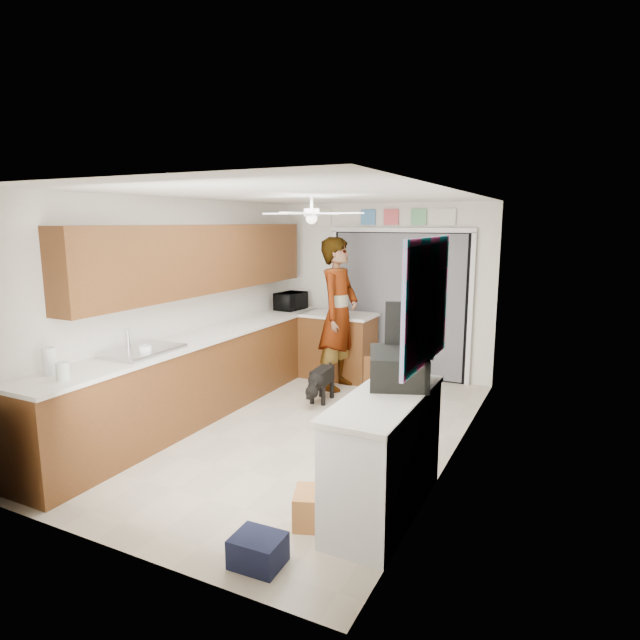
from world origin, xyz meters
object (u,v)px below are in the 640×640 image
(suitcase, at_px, (398,367))
(man, at_px, (339,314))
(cup, at_px, (145,351))
(dog, at_px, (322,383))
(cardboard_box, at_px, (322,508))
(navy_crate, at_px, (258,550))
(paper_towel_roll, at_px, (49,361))
(microwave, at_px, (291,301))

(suitcase, height_order, man, man)
(cup, distance_m, dog, 2.35)
(cardboard_box, xyz_separation_m, navy_crate, (-0.17, -0.62, -0.03))
(paper_towel_roll, relative_size, navy_crate, 0.72)
(paper_towel_roll, relative_size, cardboard_box, 0.58)
(suitcase, bearing_deg, cup, 164.67)
(paper_towel_roll, bearing_deg, navy_crate, -6.71)
(microwave, bearing_deg, cardboard_box, -142.60)
(cup, bearing_deg, man, 71.18)
(microwave, xyz_separation_m, man, (0.99, -0.45, -0.05))
(suitcase, xyz_separation_m, cardboard_box, (-0.32, -0.75, -0.94))
(dog, bearing_deg, navy_crate, -75.64)
(cup, relative_size, man, 0.06)
(suitcase, height_order, navy_crate, suitcase)
(man, distance_m, dog, 0.99)
(man, bearing_deg, suitcase, -145.32)
(cardboard_box, bearing_deg, navy_crate, -105.25)
(cup, xyz_separation_m, cardboard_box, (2.19, -0.51, -0.86))
(cardboard_box, distance_m, dog, 2.81)
(paper_towel_roll, height_order, man, man)
(paper_towel_roll, height_order, dog, paper_towel_roll)
(navy_crate, bearing_deg, suitcase, 70.33)
(cup, distance_m, cardboard_box, 2.40)
(microwave, distance_m, navy_crate, 4.79)
(navy_crate, bearing_deg, microwave, 116.68)
(navy_crate, bearing_deg, cup, 150.83)
(cardboard_box, bearing_deg, microwave, 122.48)
(suitcase, height_order, cardboard_box, suitcase)
(man, bearing_deg, microwave, 66.28)
(paper_towel_roll, bearing_deg, microwave, 87.78)
(cardboard_box, bearing_deg, cup, 166.91)
(cardboard_box, height_order, dog, dog)
(microwave, relative_size, paper_towel_roll, 1.97)
(suitcase, bearing_deg, cardboard_box, -133.95)
(navy_crate, xyz_separation_m, dog, (-1.07, 3.14, 0.14))
(suitcase, bearing_deg, dog, 110.50)
(microwave, relative_size, cup, 3.64)
(paper_towel_roll, distance_m, navy_crate, 2.47)
(microwave, height_order, suitcase, same)
(paper_towel_roll, bearing_deg, cardboard_box, 8.24)
(man, relative_size, dog, 3.38)
(cup, relative_size, dog, 0.21)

